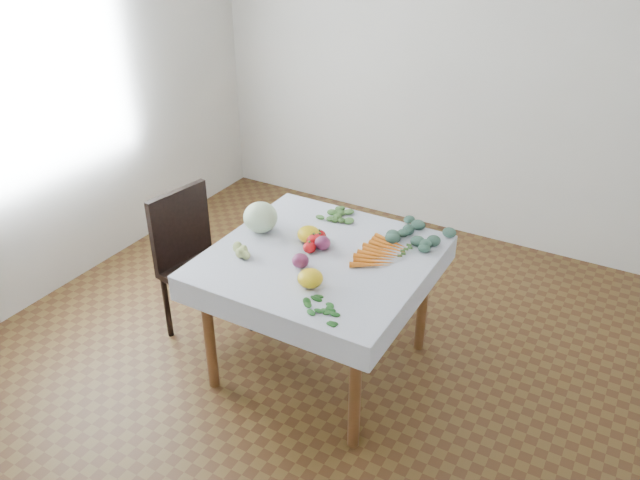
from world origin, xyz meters
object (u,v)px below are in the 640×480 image
(heirloom_back, at_px, (309,234))
(carrot_bunch, at_px, (382,253))
(cabbage, at_px, (260,217))
(table, at_px, (320,271))
(chair, at_px, (194,256))

(heirloom_back, bearing_deg, carrot_bunch, 8.07)
(cabbage, bearing_deg, table, -8.65)
(table, xyz_separation_m, heirloom_back, (-0.13, 0.10, 0.15))
(cabbage, relative_size, carrot_bunch, 0.51)
(chair, xyz_separation_m, carrot_bunch, (1.12, 0.21, 0.24))
(table, xyz_separation_m, chair, (-0.84, -0.06, -0.12))
(chair, xyz_separation_m, heirloom_back, (0.71, 0.15, 0.27))
(chair, bearing_deg, table, 3.84)
(cabbage, bearing_deg, chair, -163.71)
(chair, height_order, heirloom_back, chair)
(table, height_order, heirloom_back, heirloom_back)
(table, relative_size, chair, 1.08)
(chair, xyz_separation_m, cabbage, (0.41, 0.12, 0.31))
(table, distance_m, carrot_bunch, 0.34)
(carrot_bunch, bearing_deg, cabbage, -172.80)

